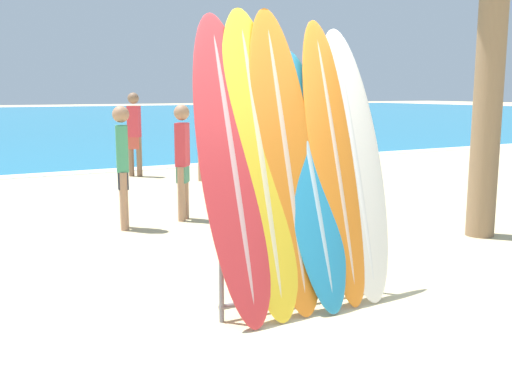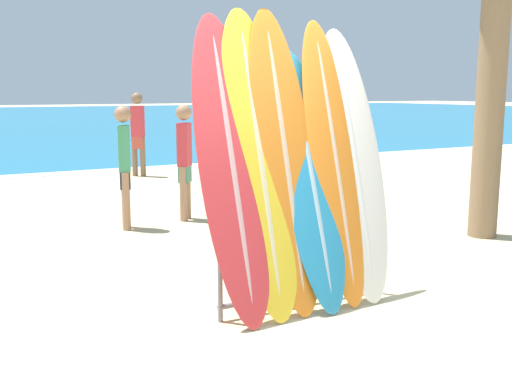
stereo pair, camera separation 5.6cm
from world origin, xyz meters
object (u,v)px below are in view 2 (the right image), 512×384
surfboard_slot_1 (259,161)px  surfboard_slot_5 (354,163)px  surfboard_slot_0 (231,166)px  surfboard_slot_4 (334,161)px  person_far_right (207,140)px  person_mid_beach (124,163)px  surfboard_slot_3 (310,178)px  person_near_water (185,158)px  surfboard_slot_2 (285,159)px  surfboard_rack (301,254)px  person_far_left (138,131)px

surfboard_slot_1 → surfboard_slot_5: size_ratio=1.06×
surfboard_slot_0 → surfboard_slot_4: size_ratio=1.00×
surfboard_slot_1 → surfboard_slot_5: bearing=-1.8°
person_far_right → person_mid_beach: bearing=40.9°
surfboard_slot_5 → person_far_right: 7.19m
surfboard_slot_3 → person_mid_beach: (-0.60, 3.52, -0.20)m
person_near_water → surfboard_slot_5: bearing=41.2°
surfboard_slot_5 → surfboard_slot_4: bearing=179.2°
surfboard_slot_4 → surfboard_slot_5: size_ratio=1.03×
surfboard_slot_4 → person_mid_beach: 3.62m
surfboard_slot_5 → person_near_water: surfboard_slot_5 is taller
surfboard_slot_4 → person_far_right: size_ratio=1.61×
surfboard_slot_0 → surfboard_slot_5: 1.19m
surfboard_slot_0 → surfboard_slot_2: 0.49m
surfboard_rack → surfboard_slot_1: bearing=163.2°
surfboard_slot_1 → person_far_left: size_ratio=1.41×
surfboard_slot_5 → person_far_left: surfboard_slot_5 is taller
person_mid_beach → person_far_right: person_mid_beach is taller
person_near_water → person_far_right: bearing=-169.6°
surfboard_slot_3 → person_mid_beach: bearing=99.6°
surfboard_rack → person_near_water: bearing=83.5°
person_far_left → person_mid_beach: bearing=109.6°
surfboard_slot_4 → person_near_water: bearing=89.2°
person_near_water → surfboard_slot_1: bearing=26.7°
surfboard_slot_0 → surfboard_slot_5: size_ratio=1.03×
person_mid_beach → surfboard_slot_3: bearing=-156.1°
surfboard_slot_0 → surfboard_slot_5: bearing=-1.2°
surfboard_slot_3 → surfboard_slot_5: (0.47, 0.02, 0.10)m
person_far_left → person_far_right: 1.66m
surfboard_slot_4 → person_far_left: (0.80, 8.28, -0.25)m
surfboard_slot_1 → surfboard_slot_4: size_ratio=1.03×
surfboard_rack → surfboard_slot_3: size_ratio=0.71×
surfboard_slot_1 → person_far_left: surfboard_slot_1 is taller
surfboard_slot_1 → person_mid_beach: 3.49m
surfboard_slot_2 → person_near_water: surfboard_slot_2 is taller
surfboard_slot_0 → surfboard_slot_4: surfboard_slot_0 is taller
person_far_left → surfboard_slot_3: bearing=121.4°
surfboard_slot_5 → person_mid_beach: (-1.07, 3.50, -0.30)m
surfboard_slot_2 → surfboard_slot_4: 0.48m
surfboard_slot_2 → person_far_left: (1.29, 8.26, -0.29)m
surfboard_slot_0 → person_mid_beach: (0.12, 3.48, -0.34)m
surfboard_slot_5 → person_far_left: 8.31m
surfboard_slot_3 → person_far_right: 7.33m
surfboard_slot_2 → person_near_water: size_ratio=1.54×
person_near_water → person_mid_beach: (-0.90, -0.15, -0.00)m
surfboard_slot_1 → person_far_right: size_ratio=1.65×
surfboard_slot_1 → surfboard_slot_2: size_ratio=1.00×
surfboard_slot_2 → person_near_water: bearing=81.7°
surfboard_slot_0 → person_far_left: surfboard_slot_0 is taller
surfboard_slot_0 → person_far_left: bearing=77.9°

